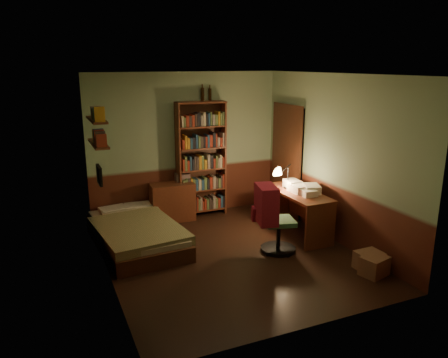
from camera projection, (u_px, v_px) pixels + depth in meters
name	position (u px, v px, depth m)	size (l,w,h in m)	color
floor	(231.00, 255.00, 6.45)	(3.50, 4.00, 0.02)	black
ceiling	(231.00, 73.00, 5.77)	(3.50, 4.00, 0.02)	silver
wall_back	(186.00, 145.00, 7.90)	(3.50, 0.02, 2.60)	gray
wall_left	(102.00, 183.00, 5.44)	(0.02, 4.00, 2.60)	gray
wall_right	(334.00, 159.00, 6.78)	(0.02, 4.00, 2.60)	gray
wall_front	(314.00, 213.00, 4.33)	(3.50, 0.02, 2.60)	gray
doorway	(288.00, 161.00, 8.00)	(0.06, 0.90, 2.00)	black
door_trim	(286.00, 161.00, 7.99)	(0.02, 0.98, 2.08)	#391D11
bed	(135.00, 225.00, 6.78)	(1.10, 2.07, 0.61)	olive
dresser	(173.00, 202.00, 7.79)	(0.77, 0.38, 0.68)	#572818
mini_stereo	(182.00, 177.00, 7.89)	(0.25, 0.19, 0.14)	#B2B2B7
bookshelf	(201.00, 160.00, 7.91)	(0.90, 0.28, 2.09)	#572818
bottle_left	(202.00, 94.00, 7.74)	(0.06, 0.06, 0.23)	black
bottle_right	(210.00, 95.00, 7.79)	(0.06, 0.06, 0.21)	black
desk	(297.00, 213.00, 7.16)	(0.56, 1.35, 0.72)	#572818
paper_stack	(312.00, 189.00, 7.00)	(0.24, 0.33, 0.13)	silver
desk_lamp	(288.00, 169.00, 7.19)	(0.20, 0.20, 0.66)	black
office_chair	(279.00, 218.00, 6.45)	(0.52, 0.46, 1.04)	#376343
red_jacket	(275.00, 162.00, 6.46)	(0.26, 0.47, 0.56)	#AB1D36
wall_shelf_lower	(98.00, 144.00, 6.39)	(0.20, 0.90, 0.03)	#572818
wall_shelf_upper	(97.00, 120.00, 6.30)	(0.20, 0.90, 0.03)	#572818
framed_picture	(99.00, 175.00, 6.00)	(0.04, 0.32, 0.26)	black
cardboard_box_a	(374.00, 266.00, 5.81)	(0.35, 0.28, 0.26)	brown
cardboard_box_b	(369.00, 261.00, 5.98)	(0.35, 0.29, 0.25)	brown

